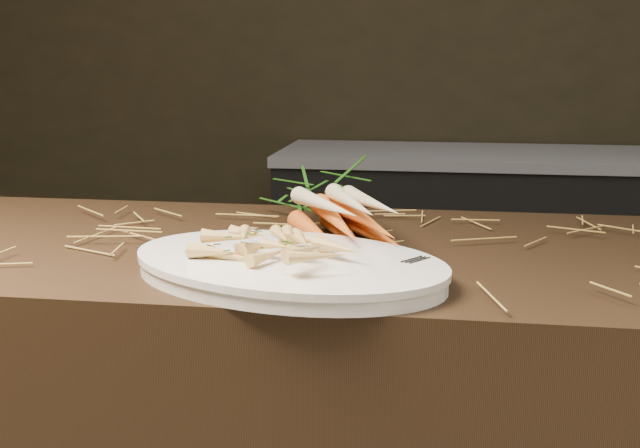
{
  "coord_description": "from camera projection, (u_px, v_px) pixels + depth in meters",
  "views": [
    {
      "loc": [
        0.05,
        -1.0,
        1.22
      ],
      "look_at": [
        -0.15,
        0.2,
        0.96
      ],
      "focal_mm": 45.0,
      "sensor_mm": 36.0,
      "label": 1
    }
  ],
  "objects": [
    {
      "name": "roasted_veg_heap",
      "position": [
        287.0,
        243.0,
        1.15
      ],
      "size": [
        0.28,
        0.24,
        0.05
      ],
      "primitive_type": null,
      "rotation": [
        0.0,
        0.0,
        -0.33
      ],
      "color": "#A57A3D",
      "rests_on": "serving_platter"
    },
    {
      "name": "root_veg_bunch",
      "position": [
        327.0,
        203.0,
        1.48
      ],
      "size": [
        0.36,
        0.55,
        0.1
      ],
      "rotation": [
        0.0,
        0.0,
        0.39
      ],
      "color": "orange",
      "rests_on": "main_counter"
    },
    {
      "name": "straw_bedding",
      "position": [
        417.0,
        244.0,
        1.33
      ],
      "size": [
        1.4,
        0.6,
        0.02
      ],
      "primitive_type": null,
      "color": "olive",
      "rests_on": "main_counter"
    },
    {
      "name": "serving_platter",
      "position": [
        287.0,
        269.0,
        1.16
      ],
      "size": [
        0.56,
        0.46,
        0.03
      ],
      "primitive_type": null,
      "rotation": [
        0.0,
        0.0,
        -0.33
      ],
      "color": "white",
      "rests_on": "main_counter"
    },
    {
      "name": "serving_fork",
      "position": [
        390.0,
        278.0,
        1.06
      ],
      "size": [
        0.12,
        0.15,
        0.0
      ],
      "primitive_type": "cube",
      "rotation": [
        0.0,
        0.0,
        -0.63
      ],
      "color": "silver",
      "rests_on": "serving_platter"
    },
    {
      "name": "back_counter",
      "position": [
        508.0,
        256.0,
        3.2
      ],
      "size": [
        1.82,
        0.62,
        0.84
      ],
      "color": "black",
      "rests_on": "ground"
    }
  ]
}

